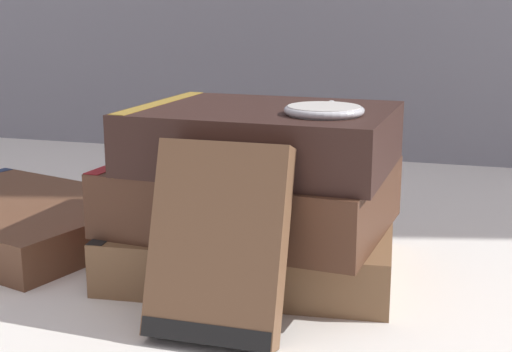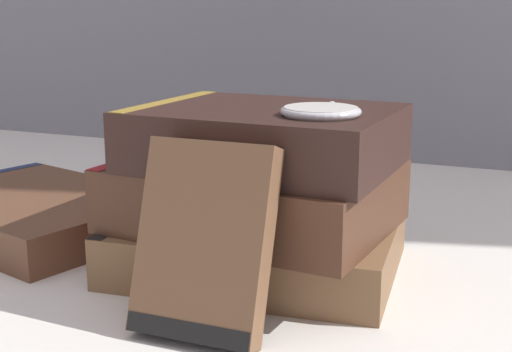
{
  "view_description": "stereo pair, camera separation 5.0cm",
  "coord_description": "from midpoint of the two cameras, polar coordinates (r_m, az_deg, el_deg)",
  "views": [
    {
      "loc": [
        0.14,
        -0.46,
        0.2
      ],
      "look_at": [
        -0.0,
        0.02,
        0.08
      ],
      "focal_mm": 50.0,
      "sensor_mm": 36.0,
      "label": 1
    },
    {
      "loc": [
        0.19,
        -0.45,
        0.2
      ],
      "look_at": [
        -0.0,
        0.02,
        0.08
      ],
      "focal_mm": 50.0,
      "sensor_mm": 36.0,
      "label": 2
    }
  ],
  "objects": [
    {
      "name": "ground_plane",
      "position": [
        0.52,
        -3.02,
        -9.13
      ],
      "size": [
        3.0,
        3.0,
        0.0
      ],
      "primitive_type": "plane",
      "color": "white"
    },
    {
      "name": "book_flat_bottom",
      "position": [
        0.56,
        -3.19,
        -5.51
      ],
      "size": [
        0.22,
        0.18,
        0.04
      ],
      "rotation": [
        0.0,
        0.0,
        0.09
      ],
      "color": "brown",
      "rests_on": "ground_plane"
    },
    {
      "name": "book_flat_middle",
      "position": [
        0.54,
        -3.56,
        -1.52
      ],
      "size": [
        0.21,
        0.17,
        0.05
      ],
      "rotation": [
        0.0,
        0.0,
        -0.09
      ],
      "color": "#4C2D1E",
      "rests_on": "book_flat_bottom"
    },
    {
      "name": "book_flat_top",
      "position": [
        0.52,
        -2.41,
        3.11
      ],
      "size": [
        0.19,
        0.15,
        0.04
      ],
      "rotation": [
        0.0,
        0.0,
        -0.04
      ],
      "color": "#331E19",
      "rests_on": "book_flat_middle"
    },
    {
      "name": "book_side_left",
      "position": [
        0.68,
        -21.13,
        -3.14
      ],
      "size": [
        0.26,
        0.22,
        0.03
      ],
      "rotation": [
        0.0,
        0.0,
        -0.28
      ],
      "color": "brown",
      "rests_on": "ground_plane"
    },
    {
      "name": "book_leaning_front",
      "position": [
        0.44,
        -6.83,
        -5.92
      ],
      "size": [
        0.08,
        0.06,
        0.12
      ],
      "rotation": [
        -0.32,
        0.0,
        0.0
      ],
      "color": "brown",
      "rests_on": "ground_plane"
    },
    {
      "name": "pocket_watch",
      "position": [
        0.48,
        2.49,
        5.26
      ],
      "size": [
        0.05,
        0.06,
        0.01
      ],
      "color": "silver",
      "rests_on": "book_flat_top"
    },
    {
      "name": "reading_glasses",
      "position": [
        0.74,
        -5.09,
        -2.22
      ],
      "size": [
        0.11,
        0.06,
        0.0
      ],
      "rotation": [
        0.0,
        0.0,
        -0.13
      ],
      "color": "#4C3828",
      "rests_on": "ground_plane"
    }
  ]
}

